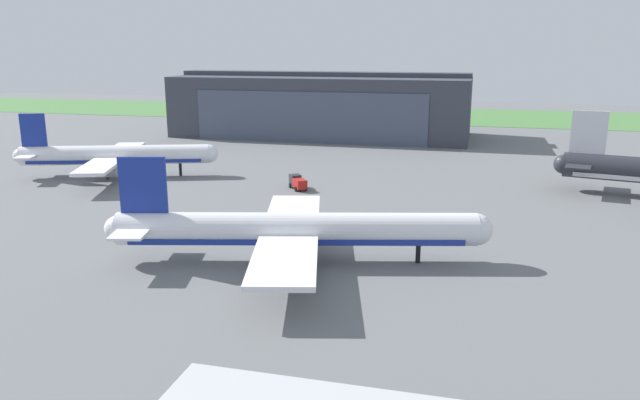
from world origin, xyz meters
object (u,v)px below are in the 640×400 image
at_px(airliner_far_right, 116,156).
at_px(airliner_near_left, 296,230).
at_px(maintenance_hangar, 323,106).
at_px(pushback_tractor, 298,182).

xyz_separation_m(airliner_far_right, airliner_near_left, (46.59, -37.17, -0.22)).
height_order(maintenance_hangar, airliner_far_right, maintenance_hangar).
xyz_separation_m(airliner_near_left, pushback_tractor, (-10.35, 35.71, -2.62)).
bearing_deg(pushback_tractor, airliner_near_left, -73.84).
xyz_separation_m(maintenance_hangar, airliner_far_right, (-24.06, -64.23, -4.19)).
relative_size(airliner_far_right, pushback_tractor, 7.29).
bearing_deg(airliner_near_left, maintenance_hangar, 102.52).
distance_m(maintenance_hangar, airliner_near_left, 103.97).
distance_m(maintenance_hangar, airliner_far_right, 68.71).
height_order(maintenance_hangar, pushback_tractor, maintenance_hangar).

